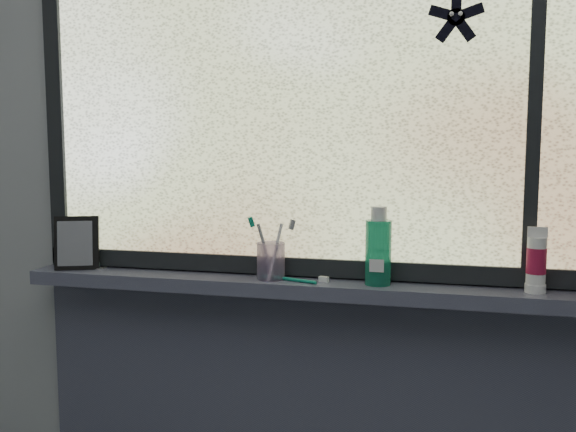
{
  "coord_description": "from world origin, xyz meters",
  "views": [
    {
      "loc": [
        0.39,
        -0.47,
        1.4
      ],
      "look_at": [
        0.01,
        1.05,
        1.22
      ],
      "focal_mm": 40.0,
      "sensor_mm": 36.0,
      "label": 1
    }
  ],
  "objects_px": {
    "vanity_mirror": "(77,243)",
    "toothbrush_cup": "(271,261)",
    "mouthwash_bottle": "(378,246)",
    "cream_tube": "(536,258)"
  },
  "relations": [
    {
      "from": "toothbrush_cup",
      "to": "cream_tube",
      "type": "relative_size",
      "value": 0.85
    },
    {
      "from": "vanity_mirror",
      "to": "toothbrush_cup",
      "type": "xyz_separation_m",
      "value": [
        0.6,
        0.01,
        -0.03
      ]
    },
    {
      "from": "vanity_mirror",
      "to": "mouthwash_bottle",
      "type": "xyz_separation_m",
      "value": [
        0.9,
        0.01,
        0.03
      ]
    },
    {
      "from": "toothbrush_cup",
      "to": "cream_tube",
      "type": "bearing_deg",
      "value": 0.47
    },
    {
      "from": "toothbrush_cup",
      "to": "mouthwash_bottle",
      "type": "relative_size",
      "value": 0.59
    },
    {
      "from": "vanity_mirror",
      "to": "cream_tube",
      "type": "bearing_deg",
      "value": -21.37
    },
    {
      "from": "vanity_mirror",
      "to": "toothbrush_cup",
      "type": "bearing_deg",
      "value": -21.3
    },
    {
      "from": "mouthwash_bottle",
      "to": "vanity_mirror",
      "type": "bearing_deg",
      "value": -179.5
    },
    {
      "from": "vanity_mirror",
      "to": "mouthwash_bottle",
      "type": "bearing_deg",
      "value": -21.41
    },
    {
      "from": "toothbrush_cup",
      "to": "mouthwash_bottle",
      "type": "xyz_separation_m",
      "value": [
        0.3,
        0.0,
        0.05
      ]
    }
  ]
}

